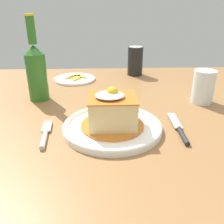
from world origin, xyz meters
TOP-DOWN VIEW (x-y plane):
  - dining_table at (0.00, 0.00)m, footprint 1.13×1.05m
  - main_plate at (-0.04, -0.11)m, footprint 0.25×0.25m
  - sandwich_meal at (-0.04, -0.11)m, footprint 0.16×0.16m
  - fork at (-0.20, -0.14)m, footprint 0.03×0.14m
  - knife at (0.13, -0.14)m, footprint 0.02×0.17m
  - soda_can at (0.08, 0.40)m, footprint 0.07×0.07m
  - beer_bottle_green at (-0.27, 0.11)m, footprint 0.06×0.06m
  - drinking_glass at (0.26, 0.06)m, footprint 0.07×0.07m
  - side_plate_fries at (-0.18, 0.33)m, footprint 0.17×0.17m

SIDE VIEW (x-z plane):
  - dining_table at x=0.00m, z-range 0.26..0.98m
  - side_plate_fries at x=-0.18m, z-range 0.72..0.73m
  - fork at x=-0.20m, z-range 0.72..0.73m
  - knife at x=0.13m, z-range 0.72..0.73m
  - main_plate at x=-0.04m, z-range 0.72..0.74m
  - drinking_glass at x=0.26m, z-range 0.71..0.82m
  - sandwich_meal at x=-0.04m, z-range 0.72..0.82m
  - soda_can at x=0.08m, z-range 0.72..0.84m
  - beer_bottle_green at x=-0.27m, z-range 0.69..0.95m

